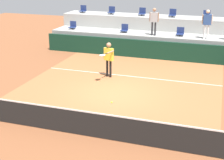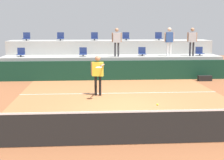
{
  "view_description": "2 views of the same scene",
  "coord_description": "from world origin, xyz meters",
  "px_view_note": "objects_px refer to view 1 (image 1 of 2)",
  "views": [
    {
      "loc": [
        4.12,
        -12.91,
        5.41
      ],
      "look_at": [
        0.05,
        -0.66,
        0.84
      ],
      "focal_mm": 52.73,
      "sensor_mm": 36.0,
      "label": 1
    },
    {
      "loc": [
        -1.34,
        -11.91,
        3.08
      ],
      "look_at": [
        -0.6,
        -1.33,
        1.26
      ],
      "focal_mm": 51.48,
      "sensor_mm": 36.0,
      "label": 2
    }
  ],
  "objects_px": {
    "tennis_player": "(109,56)",
    "tennis_ball": "(112,102)",
    "stadium_chair_upper_far_left": "(83,10)",
    "stadium_chair_lower_left": "(124,29)",
    "stadium_chair_upper_mid_right": "(173,14)",
    "stadium_chair_lower_right": "(180,32)",
    "stadium_chair_upper_left": "(112,11)",
    "spectator_in_white": "(154,19)",
    "spectator_leaning_on_rail": "(207,21)",
    "stadium_chair_lower_far_left": "(73,26)",
    "stadium_chair_upper_mid_left": "(142,12)",
    "stadium_chair_upper_right": "(207,15)"
  },
  "relations": [
    {
      "from": "stadium_chair_upper_far_left",
      "to": "tennis_ball",
      "type": "xyz_separation_m",
      "value": [
        6.04,
        -11.64,
        -1.6
      ]
    },
    {
      "from": "stadium_chair_upper_far_left",
      "to": "spectator_in_white",
      "type": "height_order",
      "value": "spectator_in_white"
    },
    {
      "from": "stadium_chair_upper_mid_right",
      "to": "spectator_in_white",
      "type": "xyz_separation_m",
      "value": [
        -0.79,
        -2.18,
        -0.06
      ]
    },
    {
      "from": "stadium_chair_lower_far_left",
      "to": "stadium_chair_upper_left",
      "type": "relative_size",
      "value": 1.0
    },
    {
      "from": "stadium_chair_upper_far_left",
      "to": "stadium_chair_upper_mid_right",
      "type": "bearing_deg",
      "value": 0.0
    },
    {
      "from": "stadium_chair_lower_right",
      "to": "spectator_leaning_on_rail",
      "type": "bearing_deg",
      "value": -14.05
    },
    {
      "from": "stadium_chair_upper_mid_right",
      "to": "spectator_leaning_on_rail",
      "type": "xyz_separation_m",
      "value": [
        2.32,
        -2.18,
        -0.05
      ]
    },
    {
      "from": "stadium_chair_upper_far_left",
      "to": "stadium_chair_upper_mid_left",
      "type": "bearing_deg",
      "value": 0.0
    },
    {
      "from": "stadium_chair_lower_left",
      "to": "stadium_chair_lower_right",
      "type": "relative_size",
      "value": 1.0
    },
    {
      "from": "stadium_chair_upper_right",
      "to": "stadium_chair_upper_far_left",
      "type": "bearing_deg",
      "value": 180.0
    },
    {
      "from": "stadium_chair_lower_left",
      "to": "tennis_player",
      "type": "height_order",
      "value": "tennis_player"
    },
    {
      "from": "stadium_chair_lower_left",
      "to": "stadium_chair_upper_mid_left",
      "type": "bearing_deg",
      "value": 68.46
    },
    {
      "from": "stadium_chair_lower_left",
      "to": "tennis_ball",
      "type": "bearing_deg",
      "value": -76.22
    },
    {
      "from": "stadium_chair_lower_far_left",
      "to": "tennis_player",
      "type": "xyz_separation_m",
      "value": [
        4.37,
        -5.28,
        -0.37
      ]
    },
    {
      "from": "stadium_chair_lower_far_left",
      "to": "tennis_player",
      "type": "bearing_deg",
      "value": -50.36
    },
    {
      "from": "stadium_chair_lower_right",
      "to": "stadium_chair_upper_far_left",
      "type": "bearing_deg",
      "value": 165.9
    },
    {
      "from": "stadium_chair_lower_left",
      "to": "stadium_chair_upper_mid_right",
      "type": "xyz_separation_m",
      "value": [
        2.76,
        1.8,
        0.85
      ]
    },
    {
      "from": "stadium_chair_upper_far_left",
      "to": "stadium_chair_lower_left",
      "type": "bearing_deg",
      "value": -26.41
    },
    {
      "from": "stadium_chair_lower_left",
      "to": "stadium_chair_upper_mid_right",
      "type": "distance_m",
      "value": 3.4
    },
    {
      "from": "tennis_player",
      "to": "tennis_ball",
      "type": "xyz_separation_m",
      "value": [
        1.68,
        -4.57,
        -0.38
      ]
    },
    {
      "from": "stadium_chair_upper_right",
      "to": "spectator_in_white",
      "type": "distance_m",
      "value": 3.67
    },
    {
      "from": "stadium_chair_upper_left",
      "to": "spectator_in_white",
      "type": "distance_m",
      "value": 4.08
    },
    {
      "from": "stadium_chair_lower_left",
      "to": "tennis_player",
      "type": "distance_m",
      "value": 5.34
    },
    {
      "from": "stadium_chair_upper_left",
      "to": "stadium_chair_upper_mid_right",
      "type": "distance_m",
      "value": 4.23
    },
    {
      "from": "stadium_chair_upper_mid_right",
      "to": "stadium_chair_upper_left",
      "type": "bearing_deg",
      "value": 180.0
    },
    {
      "from": "stadium_chair_upper_mid_right",
      "to": "stadium_chair_upper_far_left",
      "type": "bearing_deg",
      "value": 180.0
    },
    {
      "from": "stadium_chair_upper_mid_right",
      "to": "tennis_ball",
      "type": "xyz_separation_m",
      "value": [
        -0.35,
        -11.64,
        -1.6
      ]
    },
    {
      "from": "stadium_chair_lower_right",
      "to": "stadium_chair_upper_far_left",
      "type": "relative_size",
      "value": 1.0
    },
    {
      "from": "stadium_chair_upper_right",
      "to": "tennis_player",
      "type": "relative_size",
      "value": 0.29
    },
    {
      "from": "stadium_chair_lower_far_left",
      "to": "stadium_chair_lower_right",
      "type": "height_order",
      "value": "same"
    },
    {
      "from": "stadium_chair_upper_left",
      "to": "stadium_chair_upper_mid_right",
      "type": "relative_size",
      "value": 1.0
    },
    {
      "from": "stadium_chair_lower_far_left",
      "to": "tennis_ball",
      "type": "xyz_separation_m",
      "value": [
        6.05,
        -9.84,
        -0.75
      ]
    },
    {
      "from": "stadium_chair_upper_far_left",
      "to": "stadium_chair_upper_mid_left",
      "type": "distance_m",
      "value": 4.33
    },
    {
      "from": "stadium_chair_lower_far_left",
      "to": "stadium_chair_upper_mid_right",
      "type": "bearing_deg",
      "value": 15.71
    },
    {
      "from": "stadium_chair_lower_right",
      "to": "tennis_ball",
      "type": "height_order",
      "value": "stadium_chair_lower_right"
    },
    {
      "from": "stadium_chair_lower_right",
      "to": "stadium_chair_upper_right",
      "type": "relative_size",
      "value": 1.0
    },
    {
      "from": "tennis_ball",
      "to": "stadium_chair_lower_far_left",
      "type": "bearing_deg",
      "value": 121.59
    },
    {
      "from": "tennis_player",
      "to": "stadium_chair_upper_mid_left",
      "type": "bearing_deg",
      "value": 90.18
    },
    {
      "from": "stadium_chair_lower_right",
      "to": "stadium_chair_upper_mid_left",
      "type": "relative_size",
      "value": 1.0
    },
    {
      "from": "stadium_chair_upper_left",
      "to": "tennis_ball",
      "type": "bearing_deg",
      "value": -71.54
    },
    {
      "from": "stadium_chair_upper_far_left",
      "to": "stadium_chair_upper_right",
      "type": "relative_size",
      "value": 1.0
    },
    {
      "from": "stadium_chair_upper_mid_left",
      "to": "tennis_player",
      "type": "bearing_deg",
      "value": -89.82
    },
    {
      "from": "stadium_chair_upper_left",
      "to": "stadium_chair_upper_right",
      "type": "bearing_deg",
      "value": 0.0
    },
    {
      "from": "stadium_chair_upper_mid_right",
      "to": "tennis_player",
      "type": "height_order",
      "value": "stadium_chair_upper_mid_right"
    },
    {
      "from": "stadium_chair_upper_right",
      "to": "tennis_ball",
      "type": "relative_size",
      "value": 7.65
    },
    {
      "from": "tennis_ball",
      "to": "stadium_chair_upper_mid_left",
      "type": "bearing_deg",
      "value": 98.32
    },
    {
      "from": "stadium_chair_upper_right",
      "to": "tennis_player",
      "type": "distance_m",
      "value": 8.31
    },
    {
      "from": "stadium_chair_upper_mid_left",
      "to": "stadium_chair_lower_right",
      "type": "bearing_deg",
      "value": -32.43
    },
    {
      "from": "stadium_chair_upper_far_left",
      "to": "tennis_player",
      "type": "height_order",
      "value": "stadium_chair_upper_far_left"
    },
    {
      "from": "stadium_chair_upper_far_left",
      "to": "stadium_chair_upper_left",
      "type": "height_order",
      "value": "same"
    }
  ]
}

